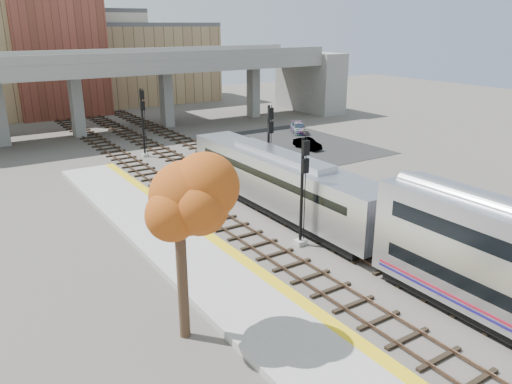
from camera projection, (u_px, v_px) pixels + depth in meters
ground at (410, 292)px, 24.35m from camera, size 160.00×160.00×0.00m
platform at (292, 338)px, 20.53m from camera, size 4.50×60.00×0.35m
yellow_strip at (327, 320)px, 21.46m from camera, size 0.70×60.00×0.01m
tracks at (277, 211)px, 34.71m from camera, size 10.70×95.00×0.25m
overpass at (149, 81)px, 60.69m from camera, size 54.00×12.00×9.50m
buildings_far at (72, 55)px, 75.22m from camera, size 43.00×21.00×20.60m
parking_lot at (292, 145)px, 53.79m from camera, size 14.00×18.00×0.04m
locomotive at (280, 181)px, 33.86m from camera, size 3.02×19.05×4.10m
signal_mast_near at (302, 196)px, 28.53m from camera, size 0.60×0.64×6.49m
signal_mast_mid at (269, 151)px, 37.98m from camera, size 0.60×0.64×6.70m
signal_mast_far at (143, 124)px, 48.10m from camera, size 0.60×0.64×6.63m
tree at (178, 201)px, 19.05m from camera, size 3.60×3.60×8.10m
car_a at (280, 154)px, 47.67m from camera, size 2.13×3.53×1.12m
car_b at (307, 144)px, 51.84m from camera, size 1.32×3.47×1.13m
car_c at (299, 128)px, 59.54m from camera, size 3.37×4.38×1.18m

